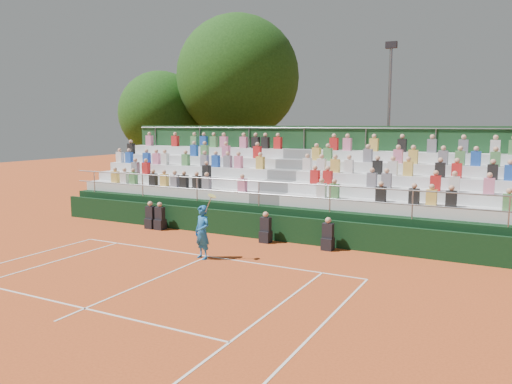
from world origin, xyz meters
The scene contains 8 objects.
ground centered at (0.00, 0.00, 0.00)m, with size 90.00×90.00×0.00m, color #C24F20.
courtside_wall centered at (0.00, 3.20, 0.50)m, with size 20.00×0.15×1.00m, color black.
line_officials centered at (-1.22, 2.75, 0.48)m, with size 8.46×0.40×1.19m.
grandstand centered at (0.01, 6.44, 1.08)m, with size 20.00×5.20×4.40m.
tennis_player centered at (-0.02, -0.31, 0.91)m, with size 0.91×0.64×2.22m.
tree_west centered at (-11.87, 12.59, 5.18)m, with size 5.49×5.49×7.94m.
tree_east centered at (-6.87, 14.11, 7.42)m, with size 7.77×7.77×11.32m.
floodlight_mast centered at (2.78, 13.76, 5.11)m, with size 0.60×0.25×8.85m.
Camera 1 is at (9.13, -13.88, 4.46)m, focal length 35.00 mm.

